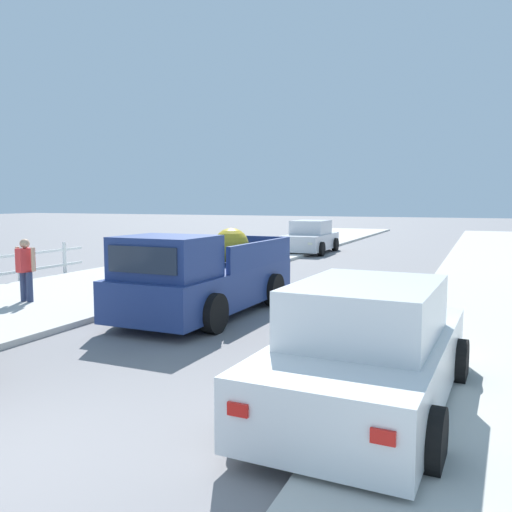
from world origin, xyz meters
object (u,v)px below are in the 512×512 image
(car_left_near, at_px, (368,351))
(car_right_near, at_px, (310,238))
(pedestrian, at_px, (26,268))
(pickup_truck, at_px, (204,278))

(car_left_near, bearing_deg, car_right_near, 109.36)
(car_left_near, height_order, pedestrian, pedestrian)
(pickup_truck, relative_size, car_left_near, 1.22)
(pickup_truck, bearing_deg, car_left_near, -42.20)
(pickup_truck, relative_size, car_right_near, 1.22)
(pickup_truck, xyz_separation_m, car_left_near, (4.33, -3.93, -0.09))
(pickup_truck, distance_m, car_right_near, 14.49)
(car_right_near, bearing_deg, car_left_near, -70.64)
(car_right_near, distance_m, pedestrian, 15.31)
(car_left_near, xyz_separation_m, pedestrian, (-8.58, 3.11, 0.20))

